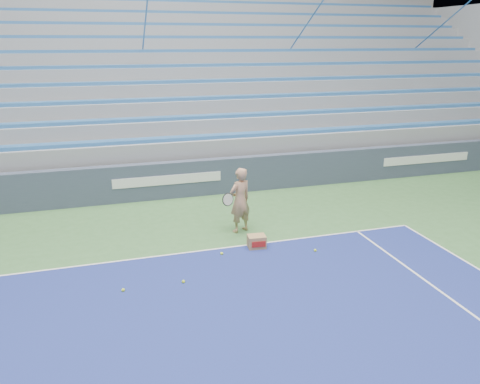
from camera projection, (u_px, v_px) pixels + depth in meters
name	position (u px, v px, depth m)	size (l,w,h in m)	color
sponsor_barrier	(167.00, 180.00, 13.95)	(30.00, 0.32, 1.10)	#394358
bleachers	(144.00, 98.00, 18.60)	(31.00, 9.15, 7.30)	gray
tennis_player	(240.00, 200.00, 11.37)	(0.95, 0.91, 1.63)	tan
ball_box	(257.00, 242.00, 10.65)	(0.43, 0.34, 0.30)	#9F7A4D
tennis_ball_0	(222.00, 254.00, 10.32)	(0.07, 0.07, 0.07)	#C8ED30
tennis_ball_1	(183.00, 282.00, 9.12)	(0.07, 0.07, 0.07)	#C8ED30
tennis_ball_2	(123.00, 290.00, 8.81)	(0.07, 0.07, 0.07)	#C8ED30
tennis_ball_3	(315.00, 250.00, 10.48)	(0.07, 0.07, 0.07)	#C8ED30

